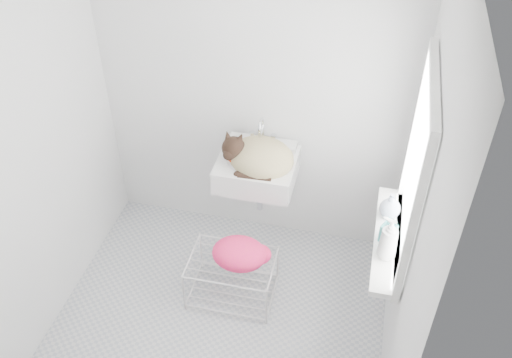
% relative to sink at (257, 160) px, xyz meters
% --- Properties ---
extents(floor, '(2.20, 2.00, 0.02)m').
position_rel_sink_xyz_m(floor, '(-0.09, -0.74, -0.85)').
color(floor, '#B4B4B4').
rests_on(floor, ground).
extents(back_wall, '(2.20, 0.02, 2.50)m').
position_rel_sink_xyz_m(back_wall, '(-0.09, 0.26, 0.40)').
color(back_wall, silver).
rests_on(back_wall, ground).
extents(right_wall, '(0.02, 2.00, 2.50)m').
position_rel_sink_xyz_m(right_wall, '(1.01, -0.74, 0.40)').
color(right_wall, silver).
rests_on(right_wall, ground).
extents(left_wall, '(0.02, 2.00, 2.50)m').
position_rel_sink_xyz_m(left_wall, '(-1.19, -0.74, 0.40)').
color(left_wall, silver).
rests_on(left_wall, ground).
extents(window_glass, '(0.01, 0.80, 1.00)m').
position_rel_sink_xyz_m(window_glass, '(0.99, -0.54, 0.50)').
color(window_glass, white).
rests_on(window_glass, right_wall).
extents(window_frame, '(0.04, 0.90, 1.10)m').
position_rel_sink_xyz_m(window_frame, '(0.98, -0.54, 0.50)').
color(window_frame, white).
rests_on(window_frame, right_wall).
extents(windowsill, '(0.16, 0.88, 0.04)m').
position_rel_sink_xyz_m(windowsill, '(0.92, -0.54, -0.02)').
color(windowsill, white).
rests_on(windowsill, right_wall).
extents(sink, '(0.54, 0.47, 0.21)m').
position_rel_sink_xyz_m(sink, '(0.00, 0.00, 0.00)').
color(sink, silver).
rests_on(sink, back_wall).
extents(faucet, '(0.20, 0.14, 0.20)m').
position_rel_sink_xyz_m(faucet, '(-0.00, 0.18, 0.14)').
color(faucet, silver).
rests_on(faucet, sink).
extents(cat, '(0.52, 0.46, 0.30)m').
position_rel_sink_xyz_m(cat, '(0.01, -0.02, 0.04)').
color(cat, tan).
rests_on(cat, sink).
extents(wire_rack, '(0.58, 0.41, 0.34)m').
position_rel_sink_xyz_m(wire_rack, '(-0.06, -0.50, -0.70)').
color(wire_rack, silver).
rests_on(wire_rack, floor).
extents(towel, '(0.38, 0.28, 0.15)m').
position_rel_sink_xyz_m(towel, '(-0.01, -0.49, -0.48)').
color(towel, '#FE4A2F').
rests_on(towel, wire_rack).
extents(bottle_a, '(0.12, 0.12, 0.23)m').
position_rel_sink_xyz_m(bottle_a, '(0.91, -0.70, 0.00)').
color(bottle_a, white).
rests_on(bottle_a, windowsill).
extents(bottle_b, '(0.11, 0.11, 0.18)m').
position_rel_sink_xyz_m(bottle_b, '(0.91, -0.58, 0.00)').
color(bottle_b, teal).
rests_on(bottle_b, windowsill).
extents(bottle_c, '(0.17, 0.17, 0.16)m').
position_rel_sink_xyz_m(bottle_c, '(0.91, -0.36, 0.00)').
color(bottle_c, '#A8B1CA').
rests_on(bottle_c, windowsill).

